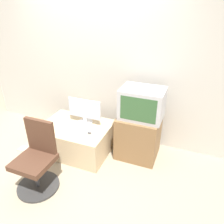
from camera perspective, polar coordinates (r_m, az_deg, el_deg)
The scene contains 12 objects.
ground_plane at distance 3.25m, azimuth -14.11°, elevation -16.32°, with size 12.00×12.00×0.00m, color tan.
wall_back at distance 3.62m, azimuth -4.37°, elevation 12.91°, with size 4.40×0.05×2.60m.
desk at distance 3.56m, azimuth -9.27°, elevation -6.67°, with size 1.06×0.80×0.46m.
side_stand at distance 3.38m, azimuth 6.87°, elevation -6.30°, with size 0.61×0.53×0.68m.
main_monitor at distance 3.39m, azimuth -7.18°, elevation 0.13°, with size 0.55×0.24×0.41m.
keyboard at distance 3.30m, azimuth -9.40°, elevation -4.74°, with size 0.33×0.12×0.01m.
mouse at distance 3.21m, azimuth -5.94°, elevation -5.40°, with size 0.05×0.04×0.03m.
crt_tv at distance 3.10m, azimuth 7.87°, elevation 2.22°, with size 0.60×0.44×0.44m.
office_chair at distance 2.97m, azimuth -19.01°, elevation -12.16°, with size 0.54×0.54×0.91m.
cardboard_box_lower at distance 4.01m, azimuth -18.98°, elevation -5.84°, with size 0.26×0.18×0.20m.
cardboard_box_upper at distance 3.91m, azimuth -19.43°, elevation -3.30°, with size 0.24×0.17×0.21m.
book at distance 3.90m, azimuth -21.83°, elevation -8.99°, with size 0.19×0.14×0.02m.
Camera 1 is at (1.54, -1.82, 2.20)m, focal length 35.00 mm.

